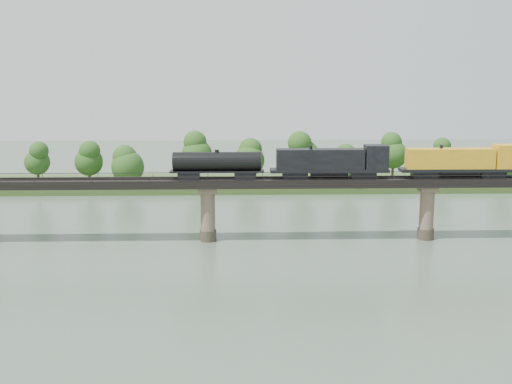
{
  "coord_description": "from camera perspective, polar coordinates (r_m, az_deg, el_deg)",
  "views": [
    {
      "loc": [
        5.21,
        -83.46,
        30.71
      ],
      "look_at": [
        8.72,
        30.0,
        9.0
      ],
      "focal_mm": 45.0,
      "sensor_mm": 36.0,
      "label": 1
    }
  ],
  "objects": [
    {
      "name": "ground",
      "position": [
        89.08,
        -5.08,
        -9.38
      ],
      "size": [
        400.0,
        400.0,
        0.0
      ],
      "primitive_type": "plane",
      "color": "#3C4D3D",
      "rests_on": "ground"
    },
    {
      "name": "far_bank",
      "position": [
        171.17,
        -3.49,
        0.74
      ],
      "size": [
        300.0,
        24.0,
        1.6
      ],
      "primitive_type": "cube",
      "color": "#2E461C",
      "rests_on": "ground"
    },
    {
      "name": "bridge",
      "position": [
        116.35,
        -4.3,
        -1.74
      ],
      "size": [
        236.0,
        30.0,
        11.5
      ],
      "color": "#473A2D",
      "rests_on": "ground"
    },
    {
      "name": "bridge_superstructure",
      "position": [
        115.14,
        -4.34,
        1.34
      ],
      "size": [
        220.0,
        4.9,
        0.75
      ],
      "color": "black",
      "rests_on": "bridge"
    },
    {
      "name": "far_treeline",
      "position": [
        165.98,
        -6.4,
        3.18
      ],
      "size": [
        289.06,
        17.54,
        13.6
      ],
      "color": "#382619",
      "rests_on": "far_bank"
    },
    {
      "name": "freight_train",
      "position": [
        119.17,
        14.12,
        2.6
      ],
      "size": [
        86.22,
        3.36,
        5.93
      ],
      "color": "black",
      "rests_on": "bridge"
    }
  ]
}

